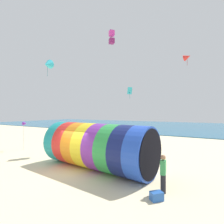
# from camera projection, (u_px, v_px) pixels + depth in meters

# --- Properties ---
(ground_plane) EXTENTS (120.00, 120.00, 0.00)m
(ground_plane) POSITION_uv_depth(u_px,v_px,m) (71.00, 171.00, 11.06)
(ground_plane) COLOR beige
(sea) EXTENTS (120.00, 40.00, 0.10)m
(sea) POSITION_uv_depth(u_px,v_px,m) (179.00, 126.00, 45.45)
(sea) COLOR #236084
(sea) RESTS_ON ground
(giant_inflatable_tube) EXTENTS (8.02, 3.79, 3.00)m
(giant_inflatable_tube) POSITION_uv_depth(u_px,v_px,m) (97.00, 146.00, 11.59)
(giant_inflatable_tube) COLOR teal
(giant_inflatable_tube) RESTS_ON ground
(kite_handler) EXTENTS (0.25, 0.37, 1.78)m
(kite_handler) POSITION_uv_depth(u_px,v_px,m) (163.00, 173.00, 8.08)
(kite_handler) COLOR black
(kite_handler) RESTS_ON ground
(kite_red_delta) EXTENTS (0.94, 0.84, 1.35)m
(kite_red_delta) POSITION_uv_depth(u_px,v_px,m) (187.00, 57.00, 19.31)
(kite_red_delta) COLOR red
(kite_cyan_delta) EXTENTS (1.48, 1.67, 2.25)m
(kite_cyan_delta) POSITION_uv_depth(u_px,v_px,m) (47.00, 64.00, 22.09)
(kite_cyan_delta) COLOR #2DB2C6
(kite_cyan_diamond) EXTENTS (0.64, 0.70, 1.68)m
(kite_cyan_diamond) POSITION_uv_depth(u_px,v_px,m) (130.00, 91.00, 24.75)
(kite_cyan_diamond) COLOR #2DB2C6
(kite_magenta_box) EXTENTS (0.73, 0.73, 1.47)m
(kite_magenta_box) POSITION_uv_depth(u_px,v_px,m) (112.00, 37.00, 18.59)
(kite_magenta_box) COLOR #D1339E
(beach_flag) EXTENTS (0.47, 0.36, 2.80)m
(beach_flag) POSITION_uv_depth(u_px,v_px,m) (25.00, 125.00, 17.49)
(beach_flag) COLOR silver
(beach_flag) RESTS_ON ground
(cooler_box) EXTENTS (0.62, 0.63, 0.36)m
(cooler_box) POSITION_uv_depth(u_px,v_px,m) (157.00, 196.00, 7.42)
(cooler_box) COLOR #2659B2
(cooler_box) RESTS_ON ground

